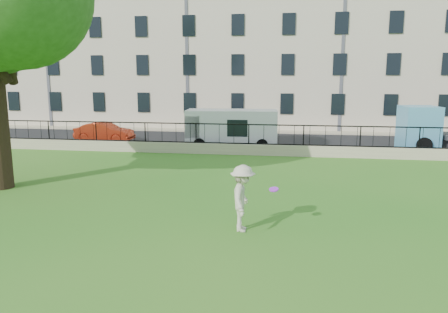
% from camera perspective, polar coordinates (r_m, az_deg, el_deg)
% --- Properties ---
extents(ground, '(120.00, 120.00, 0.00)m').
position_cam_1_polar(ground, '(12.97, -2.00, -9.21)').
color(ground, '#276F1A').
rests_on(ground, ground).
extents(retaining_wall, '(50.00, 0.40, 0.60)m').
position_cam_1_polar(retaining_wall, '(24.44, 3.23, 0.93)').
color(retaining_wall, gray).
rests_on(retaining_wall, ground).
extents(iron_railing, '(50.00, 0.05, 1.13)m').
position_cam_1_polar(iron_railing, '(24.31, 3.26, 2.91)').
color(iron_railing, black).
rests_on(iron_railing, retaining_wall).
extents(street, '(60.00, 9.00, 0.01)m').
position_cam_1_polar(street, '(29.11, 4.13, 1.89)').
color(street, black).
rests_on(street, ground).
extents(sidewalk, '(60.00, 1.40, 0.12)m').
position_cam_1_polar(sidewalk, '(34.24, 4.84, 3.27)').
color(sidewalk, gray).
rests_on(sidewalk, ground).
extents(building_row, '(56.40, 10.40, 13.80)m').
position_cam_1_polar(building_row, '(39.70, 5.58, 14.18)').
color(building_row, '#BFAC98').
rests_on(building_row, ground).
extents(man, '(0.73, 1.25, 1.92)m').
position_cam_1_polar(man, '(12.42, 2.45, -5.47)').
color(man, beige).
rests_on(man, ground).
extents(frisbee, '(0.34, 0.33, 0.12)m').
position_cam_1_polar(frisbee, '(12.47, 6.52, -4.28)').
color(frisbee, '#A726DA').
extents(red_sedan, '(3.96, 1.55, 1.28)m').
position_cam_1_polar(red_sedan, '(30.26, -15.35, 3.08)').
color(red_sedan, '#B02D15').
rests_on(red_sedan, street).
extents(white_van, '(5.63, 2.51, 2.31)m').
position_cam_1_polar(white_van, '(26.83, 1.02, 3.65)').
color(white_van, silver).
rests_on(white_van, street).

